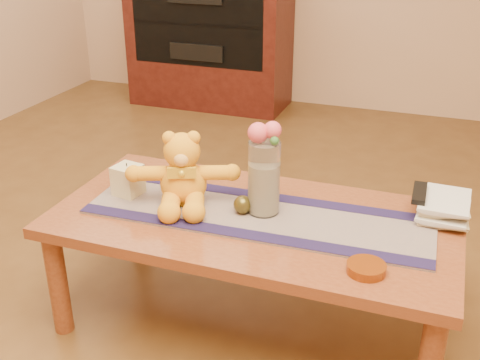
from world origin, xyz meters
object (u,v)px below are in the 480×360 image
(teddy_bear, at_px, (183,169))
(bronze_ball, at_px, (243,205))
(amber_dish, at_px, (366,268))
(pillar_candle, at_px, (128,180))
(book_bottom, at_px, (417,211))
(tv_remote, at_px, (420,193))
(glass_vase, at_px, (264,178))

(teddy_bear, relative_size, bronze_ball, 5.85)
(amber_dish, bearing_deg, bronze_ball, 155.44)
(pillar_candle, distance_m, amber_dish, 0.94)
(book_bottom, distance_m, tv_remote, 0.08)
(glass_vase, relative_size, book_bottom, 1.17)
(book_bottom, xyz_separation_m, tv_remote, (0.00, -0.01, 0.07))
(glass_vase, bearing_deg, teddy_bear, -175.45)
(bronze_ball, distance_m, tv_remote, 0.61)
(teddy_bear, relative_size, glass_vase, 1.45)
(pillar_candle, distance_m, bronze_ball, 0.45)
(pillar_candle, xyz_separation_m, amber_dish, (0.91, -0.21, -0.05))
(teddy_bear, xyz_separation_m, bronze_ball, (0.23, -0.01, -0.10))
(teddy_bear, distance_m, book_bottom, 0.84)
(book_bottom, bearing_deg, pillar_candle, -172.00)
(teddy_bear, distance_m, glass_vase, 0.30)
(glass_vase, distance_m, book_bottom, 0.55)
(glass_vase, relative_size, tv_remote, 1.62)
(bronze_ball, bearing_deg, book_bottom, 20.98)
(tv_remote, bearing_deg, glass_vase, -162.09)
(book_bottom, bearing_deg, teddy_bear, -169.55)
(pillar_candle, bearing_deg, bronze_ball, 0.07)
(bronze_ball, relative_size, book_bottom, 0.29)
(glass_vase, bearing_deg, book_bottom, 20.05)
(glass_vase, height_order, amber_dish, glass_vase)
(bronze_ball, bearing_deg, tv_remote, 20.10)
(bronze_ball, xyz_separation_m, amber_dish, (0.46, -0.21, -0.03))
(glass_vase, bearing_deg, bronze_ball, -152.15)
(amber_dish, bearing_deg, pillar_candle, 167.00)
(pillar_candle, bearing_deg, teddy_bear, 2.96)
(teddy_bear, xyz_separation_m, glass_vase, (0.29, 0.02, 0.00))
(glass_vase, bearing_deg, amber_dish, -31.72)
(glass_vase, xyz_separation_m, amber_dish, (0.40, -0.25, -0.12))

